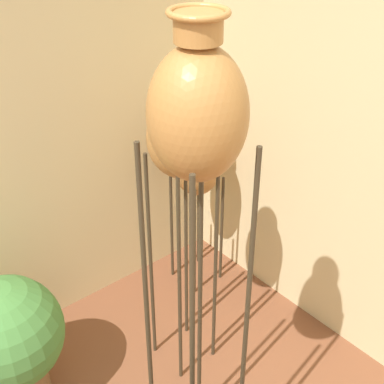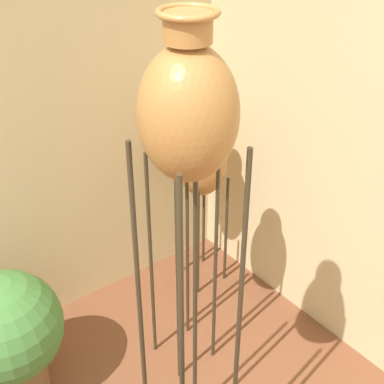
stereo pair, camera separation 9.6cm
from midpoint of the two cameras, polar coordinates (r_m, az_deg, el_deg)
name	(u,v)px [view 1 (the left image)]	position (r m, az deg, el deg)	size (l,w,h in m)	color
vase_stand_tall	(198,126)	(1.71, -1.02, 7.03)	(0.33, 0.33, 2.17)	#382D1E
vase_stand_medium	(182,143)	(2.51, -2.23, 5.25)	(0.33, 0.33, 1.70)	#382D1E
vase_stand_short	(197,163)	(3.35, -0.30, 3.09)	(0.32, 0.32, 1.23)	#382D1E
potted_plant	(8,340)	(2.99, -19.99, -14.60)	(0.59, 0.59, 0.79)	brown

